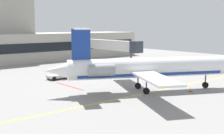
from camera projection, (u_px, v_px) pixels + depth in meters
The scene contains 6 objects.
ground at pixel (134, 94), 41.03m from camera, with size 120.00×120.00×0.11m.
jet_bridge_west at pixel (110, 45), 73.88m from camera, with size 2.40×22.10×5.82m.
regional_jet at pixel (146, 68), 42.08m from camera, with size 26.88×21.61×8.95m.
baggage_tug at pixel (60, 74), 52.27m from camera, with size 3.80×2.20×1.84m.
safety_cone_alpha at pixel (161, 73), 57.38m from camera, with size 0.47×0.47×0.55m.
safety_cone_bravo at pixel (191, 90), 42.12m from camera, with size 0.47×0.47×0.55m.
Camera 1 is at (-28.17, -28.74, 9.28)m, focal length 47.90 mm.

